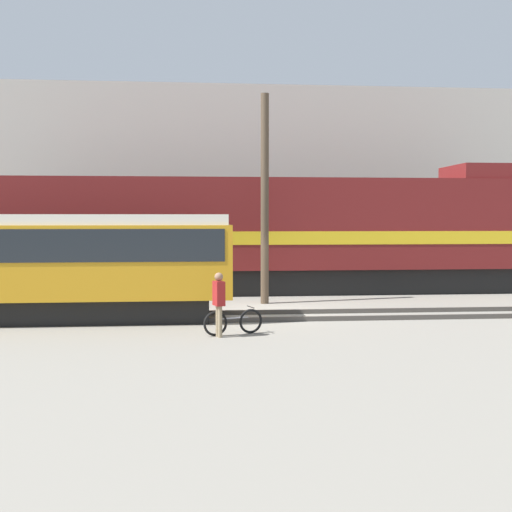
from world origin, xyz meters
The scene contains 9 objects.
ground_plane centered at (0.00, 0.00, 0.00)m, with size 120.00×120.00×0.00m, color gray.
track_near centered at (0.00, -1.24, 0.07)m, with size 60.00×1.50×0.14m.
track_far centered at (0.00, 5.26, 0.07)m, with size 60.00×1.51×0.14m.
building_backdrop centered at (0.00, 13.92, 4.71)m, with size 42.13×6.00×9.42m.
freight_locomotive centered at (0.67, 5.26, 2.38)m, with size 21.47×3.04×5.12m.
streetcar centered at (-6.54, -1.24, 1.77)m, with size 10.89×2.54×3.09m.
bicycle centered at (-1.16, -3.89, 0.32)m, with size 1.55×0.65×0.70m.
person centered at (-1.54, -4.17, 0.98)m, with size 0.32×0.41×1.62m.
utility_pole_left centered at (0.26, 2.01, 3.63)m, with size 0.28×0.28×7.26m.
Camera 1 is at (-2.06, -20.14, 2.99)m, focal length 45.00 mm.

